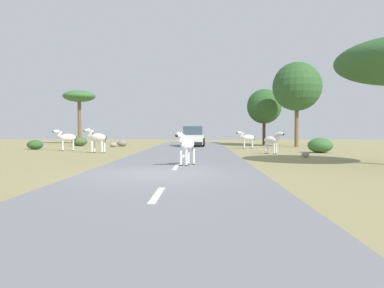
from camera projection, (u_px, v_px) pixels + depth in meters
The scene contains 18 objects.
ground_plane at pixel (157, 175), 12.07m from camera, with size 90.00×90.00×0.00m, color #8E8456.
road at pixel (172, 174), 12.06m from camera, with size 6.00×64.00×0.05m, color slate.
lane_markings at pixel (169, 177), 11.06m from camera, with size 0.16×56.00×0.01m.
zebra_0 at pixel (186, 145), 14.72m from camera, with size 0.86×1.37×1.38m.
zebra_1 at pixel (97, 138), 23.44m from camera, with size 1.67×0.80×1.62m.
zebra_2 at pixel (247, 138), 29.13m from camera, with size 1.51×0.42×1.42m.
zebra_3 at pixel (272, 140), 22.46m from camera, with size 1.19×1.16×1.39m.
zebra_4 at pixel (67, 138), 25.85m from camera, with size 1.59×0.78×1.55m.
car_0 at pixel (193, 137), 32.37m from camera, with size 2.10×4.38×1.74m.
tree_1 at pixel (79, 97), 38.45m from camera, with size 3.33×3.33×5.58m.
tree_2 at pixel (297, 87), 31.76m from camera, with size 4.20×4.20×7.32m.
tree_4 at pixel (264, 107), 36.66m from camera, with size 3.44×3.44×5.54m.
bush_0 at pixel (79, 141), 33.55m from camera, with size 1.40×1.26×0.84m, color #425B2D.
bush_1 at pixel (320, 145), 23.69m from camera, with size 1.59×1.44×0.96m, color #386633.
bush_2 at pixel (35, 145), 27.75m from camera, with size 1.18×1.06×0.71m, color #2D5628.
rock_0 at pixel (113, 145), 31.60m from camera, with size 0.58×0.63×0.40m, color gray.
rock_1 at pixel (122, 143), 33.05m from camera, with size 0.89×0.76×0.55m, color gray.
rock_2 at pixel (305, 154), 19.69m from camera, with size 0.42×0.30×0.32m, color gray.
Camera 1 is at (1.45, -11.99, 1.47)m, focal length 34.46 mm.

